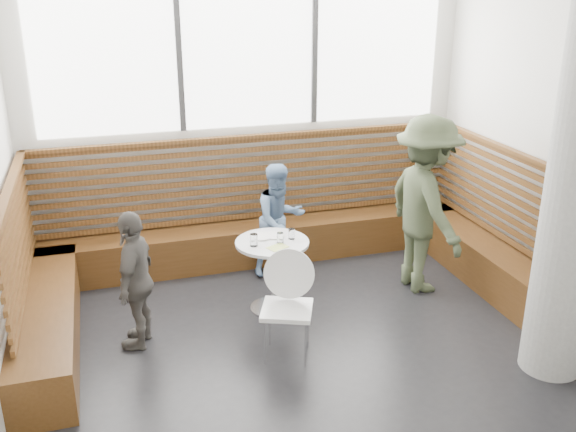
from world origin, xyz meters
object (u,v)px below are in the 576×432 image
object	(u,v)px
child_back	(280,220)
child_left	(136,279)
cafe_chair	(285,297)
cafe_table	(272,261)
adult_man	(425,205)

from	to	relation	value
child_back	child_left	xyz separation A→B (m)	(-1.62, -1.06, 0.01)
cafe_chair	child_back	world-z (taller)	child_back
cafe_table	cafe_chair	xyz separation A→B (m)	(-0.11, -0.78, 0.02)
child_left	adult_man	bearing A→B (deg)	116.24
adult_man	child_left	size ratio (longest dim) A/B	1.46
adult_man	child_left	distance (m)	2.99
cafe_table	adult_man	xyz separation A→B (m)	(1.64, 0.03, 0.40)
cafe_chair	child_back	xyz separation A→B (m)	(0.41, 1.58, 0.08)
adult_man	child_back	size ratio (longest dim) A/B	1.48
cafe_table	adult_man	size ratio (longest dim) A/B	0.40
adult_man	child_left	xyz separation A→B (m)	(-2.96, -0.29, -0.29)
adult_man	cafe_table	bearing A→B (deg)	88.93
cafe_table	adult_man	distance (m)	1.69
cafe_table	child_left	size ratio (longest dim) A/B	0.58
adult_man	child_left	bearing A→B (deg)	93.54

